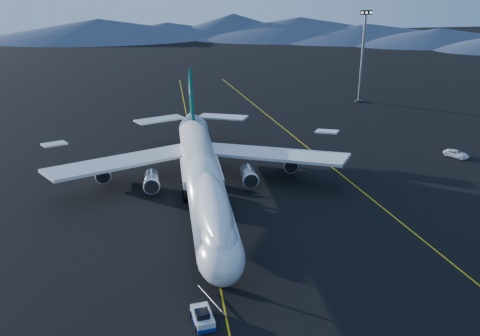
{
  "coord_description": "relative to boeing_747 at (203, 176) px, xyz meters",
  "views": [
    {
      "loc": [
        -6.42,
        -89.28,
        42.53
      ],
      "look_at": [
        7.08,
        2.53,
        6.0
      ],
      "focal_mm": 40.0,
      "sensor_mm": 36.0,
      "label": 1
    }
  ],
  "objects": [
    {
      "name": "ground",
      "position": [
        -0.0,
        -0.03,
        -5.81
      ],
      "size": [
        500.0,
        500.0,
        0.0
      ],
      "primitive_type": "plane",
      "color": "black",
      "rests_on": "ground"
    },
    {
      "name": "taxiway_line_main",
      "position": [
        -0.0,
        -0.03,
        -5.8
      ],
      "size": [
        0.25,
        220.0,
        0.01
      ],
      "primitive_type": "cube",
      "color": "#E2BB0D",
      "rests_on": "ground"
    },
    {
      "name": "taxiway_line_side",
      "position": [
        30.0,
        9.97,
        -5.8
      ],
      "size": [
        28.08,
        198.09,
        0.01
      ],
      "primitive_type": "cube",
      "rotation": [
        0.0,
        0.0,
        0.14
      ],
      "color": "#E2BB0D",
      "rests_on": "ground"
    },
    {
      "name": "boeing_747",
      "position": [
        0.0,
        0.0,
        0.0
      ],
      "size": [
        59.62,
        72.43,
        19.37
      ],
      "color": "silver",
      "rests_on": "ground"
    },
    {
      "name": "pushback_tug",
      "position": [
        -3.0,
        -34.0,
        -5.17
      ],
      "size": [
        3.25,
        5.02,
        2.06
      ],
      "rotation": [
        0.0,
        0.0,
        0.14
      ],
      "color": "silver",
      "rests_on": "ground"
    },
    {
      "name": "service_van",
      "position": [
        59.4,
        17.16,
        -5.03
      ],
      "size": [
        5.39,
        6.09,
        1.56
      ],
      "primitive_type": "imported",
      "rotation": [
        0.0,
        0.0,
        0.62
      ],
      "color": "white",
      "rests_on": "ground"
    },
    {
      "name": "floodlight_mast",
      "position": [
        55.07,
        69.29,
        8.38
      ],
      "size": [
        3.46,
        2.6,
        28.02
      ],
      "rotation": [
        0.0,
        0.0,
        0.01
      ],
      "color": "black",
      "rests_on": "ground"
    }
  ]
}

